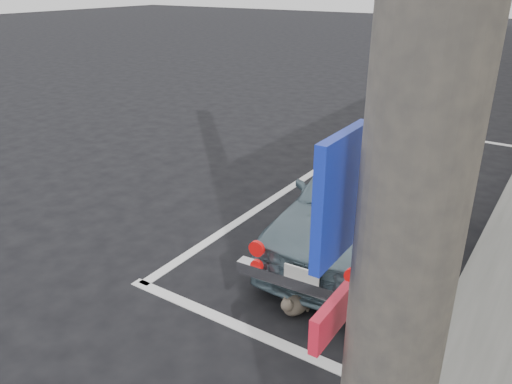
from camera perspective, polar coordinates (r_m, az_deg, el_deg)
ground at (r=5.09m, az=-1.49°, el=-11.03°), size 80.00×80.00×0.00m
pline_rear at (r=4.53m, az=0.18°, el=-15.95°), size 3.00×0.12×0.01m
pline_front at (r=10.52m, az=21.62°, el=5.88°), size 3.00×0.12×0.01m
pline_side at (r=7.79m, az=5.64°, el=1.62°), size 0.12×7.00×0.01m
retro_coupe at (r=5.79m, az=12.47°, el=-0.43°), size 1.58×3.52×1.17m
cat at (r=4.72m, az=4.50°, el=-12.61°), size 0.24×0.44×0.24m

